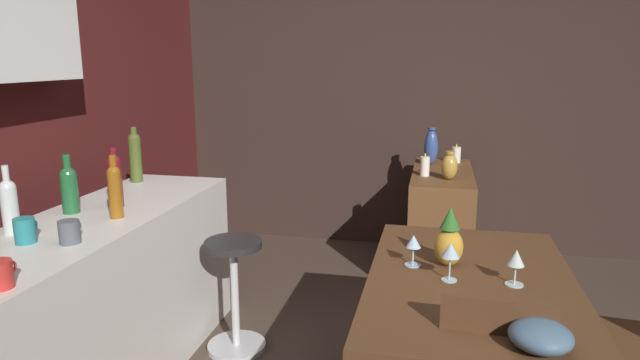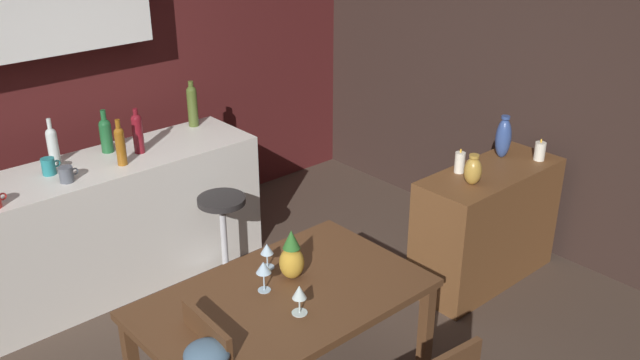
# 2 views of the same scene
# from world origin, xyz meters

# --- Properties ---
(wall_side_right) EXTENTS (0.10, 4.40, 2.60)m
(wall_side_right) POSITION_xyz_m (2.55, 0.30, 1.30)
(wall_side_right) COLOR #33231E
(wall_side_right) RESTS_ON ground_plane
(dining_table) EXTENTS (1.39, 0.86, 0.74)m
(dining_table) POSITION_xyz_m (-0.04, -0.34, 0.66)
(dining_table) COLOR #56351E
(dining_table) RESTS_ON ground_plane
(kitchen_counter) EXTENTS (2.10, 0.60, 0.90)m
(kitchen_counter) POSITION_xyz_m (-0.13, 1.43, 0.45)
(kitchen_counter) COLOR silver
(kitchen_counter) RESTS_ON ground_plane
(sideboard_cabinet) EXTENTS (1.10, 0.44, 0.82)m
(sideboard_cabinet) POSITION_xyz_m (1.83, -0.23, 0.41)
(sideboard_cabinet) COLOR brown
(sideboard_cabinet) RESTS_ON ground_plane
(bar_stool) EXTENTS (0.34, 0.34, 0.66)m
(bar_stool) POSITION_xyz_m (0.45, 0.91, 0.35)
(bar_stool) COLOR #262323
(bar_stool) RESTS_ON ground_plane
(wine_glass_left) EXTENTS (0.08, 0.08, 0.16)m
(wine_glass_left) POSITION_xyz_m (-0.08, -0.25, 0.87)
(wine_glass_left) COLOR silver
(wine_glass_left) RESTS_ON dining_table
(wine_glass_right) EXTENTS (0.08, 0.08, 0.15)m
(wine_glass_right) POSITION_xyz_m (-0.07, -0.51, 0.85)
(wine_glass_right) COLOR silver
(wine_glass_right) RESTS_ON dining_table
(wine_glass_center) EXTENTS (0.07, 0.07, 0.14)m
(wine_glass_center) POSITION_xyz_m (0.06, -0.09, 0.84)
(wine_glass_center) COLOR silver
(wine_glass_center) RESTS_ON dining_table
(pineapple_centerpiece) EXTENTS (0.13, 0.13, 0.27)m
(pineapple_centerpiece) POSITION_xyz_m (0.10, -0.25, 0.86)
(pineapple_centerpiece) COLOR gold
(pineapple_centerpiece) RESTS_ON dining_table
(fruit_bowl) EXTENTS (0.20, 0.20, 0.09)m
(fruit_bowl) POSITION_xyz_m (-0.59, -0.53, 0.79)
(fruit_bowl) COLOR slate
(fruit_bowl) RESTS_ON dining_table
(wine_bottle_olive) EXTENTS (0.07, 0.07, 0.34)m
(wine_bottle_olive) POSITION_xyz_m (0.71, 1.62, 1.07)
(wine_bottle_olive) COLOR #475623
(wine_bottle_olive) RESTS_ON kitchen_counter
(wine_bottle_ruby) EXTENTS (0.07, 0.07, 0.31)m
(wine_bottle_ruby) POSITION_xyz_m (0.16, 1.42, 1.05)
(wine_bottle_ruby) COLOR maroon
(wine_bottle_ruby) RESTS_ON kitchen_counter
(wine_bottle_amber) EXTENTS (0.06, 0.06, 0.30)m
(wine_bottle_amber) POSITION_xyz_m (-0.02, 1.30, 1.04)
(wine_bottle_amber) COLOR #8C5114
(wine_bottle_amber) RESTS_ON kitchen_counter
(wine_bottle_clear) EXTENTS (0.07, 0.07, 0.30)m
(wine_bottle_clear) POSITION_xyz_m (-0.34, 1.61, 1.03)
(wine_bottle_clear) COLOR silver
(wine_bottle_clear) RESTS_ON kitchen_counter
(wine_bottle_green) EXTENTS (0.08, 0.08, 0.29)m
(wine_bottle_green) POSITION_xyz_m (0.01, 1.57, 1.03)
(wine_bottle_green) COLOR #1E592D
(wine_bottle_green) RESTS_ON kitchen_counter
(cup_teal) EXTENTS (0.12, 0.08, 0.11)m
(cup_teal) POSITION_xyz_m (-0.43, 1.47, 0.95)
(cup_teal) COLOR teal
(cup_teal) RESTS_ON kitchen_counter
(cup_slate) EXTENTS (0.12, 0.09, 0.10)m
(cup_slate) POSITION_xyz_m (-0.40, 1.28, 0.95)
(cup_slate) COLOR #515660
(cup_slate) RESTS_ON kitchen_counter
(cup_red) EXTENTS (0.12, 0.08, 0.09)m
(cup_red) POSITION_xyz_m (-0.85, 1.22, 0.95)
(cup_red) COLOR red
(cup_red) RESTS_ON kitchen_counter
(pillar_candle_tall) EXTENTS (0.07, 0.07, 0.16)m
(pillar_candle_tall) POSITION_xyz_m (1.64, -0.10, 0.89)
(pillar_candle_tall) COLOR white
(pillar_candle_tall) RESTS_ON sideboard_cabinet
(pillar_candle_short) EXTENTS (0.07, 0.07, 0.15)m
(pillar_candle_short) POSITION_xyz_m (2.22, -0.33, 0.88)
(pillar_candle_short) COLOR white
(pillar_candle_short) RESTS_ON sideboard_cabinet
(vase_ceramic_blue) EXTENTS (0.11, 0.11, 0.30)m
(vase_ceramic_blue) POSITION_xyz_m (2.06, -0.13, 0.96)
(vase_ceramic_blue) COLOR #334C8C
(vase_ceramic_blue) RESTS_ON sideboard_cabinet
(vase_brass) EXTENTS (0.11, 0.11, 0.20)m
(vase_brass) POSITION_xyz_m (1.55, -0.27, 0.91)
(vase_brass) COLOR #B78C38
(vase_brass) RESTS_ON sideboard_cabinet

